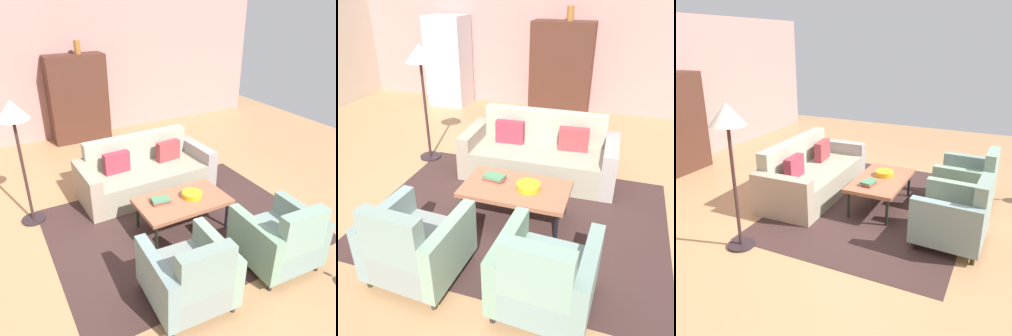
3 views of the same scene
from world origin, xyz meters
The scene contains 12 objects.
ground_plane centered at (0.00, 0.00, 0.00)m, with size 11.08×11.08×0.00m, color #AE8054.
wall_back centered at (0.00, 3.92, 1.40)m, with size 9.23×0.12×2.80m, color tan.
area_rug centered at (0.27, -0.28, 0.00)m, with size 3.40×2.60×0.01m, color #3B2724.
couch centered at (0.27, 0.86, 0.29)m, with size 2.12×0.95×0.86m.
coffee_table centered at (0.27, -0.33, 0.40)m, with size 1.20×0.70×0.43m.
armchair_left centered at (-0.33, -1.49, 0.34)m, with size 0.84×0.84×0.88m.
armchair_right centered at (0.87, -1.49, 0.34)m, with size 0.84×0.84×0.88m.
fruit_bowl centered at (0.41, -0.33, 0.47)m, with size 0.27×0.27×0.07m, color gold.
book_stack centered at (-0.01, -0.25, 0.46)m, with size 0.26×0.19×0.06m.
cabinet centered at (0.01, 3.57, 0.90)m, with size 1.20×0.51×1.80m.
vase_tall centered at (0.11, 3.57, 1.93)m, with size 0.13×0.13×0.26m, color #956029.
floor_lamp centered at (-1.48, 0.81, 1.44)m, with size 0.40×0.40×1.72m.
Camera 1 is at (-1.75, -3.62, 2.81)m, focal length 36.74 mm.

